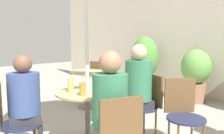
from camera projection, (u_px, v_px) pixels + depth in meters
storefront_wall at (204, 31)px, 4.82m from camera, size 10.00×0.06×3.00m
cafe_table_near at (88, 108)px, 2.49m from camera, size 0.71×0.71×0.70m
cafe_table_far at (88, 81)px, 4.23m from camera, size 0.71×0.71×0.70m
bistro_chair_0 at (11, 118)px, 2.17m from camera, size 0.45×0.47×0.85m
bistro_chair_2 at (147, 101)px, 2.80m from camera, size 0.45×0.47×0.85m
bistro_chair_3 at (114, 71)px, 5.69m from camera, size 0.47×0.48×0.85m
bistro_chair_4 at (100, 76)px, 4.84m from camera, size 0.42×0.44×0.85m
bistro_chair_6 at (183, 109)px, 2.46m from camera, size 0.48×0.48×0.85m
seated_person_0 at (26, 100)px, 2.21m from camera, size 0.36×0.38×1.14m
seated_person_1 at (109, 106)px, 1.87m from camera, size 0.36×0.35×1.19m
seated_person_2 at (137, 85)px, 2.72m from camera, size 0.38×0.40×1.24m
beer_glass_0 at (82, 89)px, 2.28m from camera, size 0.06×0.06×0.14m
beer_glass_1 at (103, 85)px, 2.47m from camera, size 0.06×0.06×0.15m
beer_glass_2 at (90, 82)px, 2.64m from camera, size 0.07×0.07×0.15m
beer_glass_3 at (71, 85)px, 2.42m from camera, size 0.06×0.06×0.17m
potted_plant_0 at (145, 61)px, 5.31m from camera, size 0.66×0.66×1.40m
potted_plant_1 at (196, 72)px, 4.59m from camera, size 0.61×0.61×1.12m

